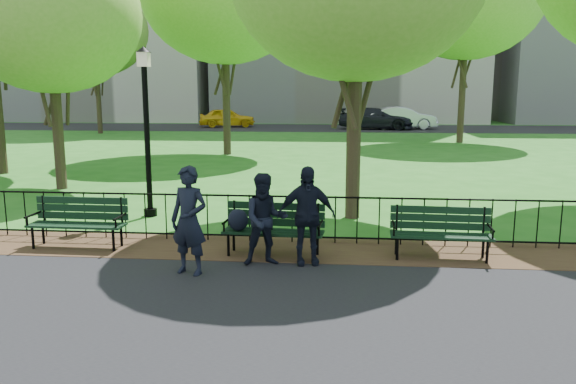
# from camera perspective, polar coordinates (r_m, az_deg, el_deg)

# --- Properties ---
(ground) EXTENTS (120.00, 120.00, 0.00)m
(ground) POSITION_cam_1_polar(r_m,az_deg,el_deg) (8.70, -4.71, -8.55)
(ground) COLOR #23651A
(dirt_strip) EXTENTS (60.00, 1.60, 0.01)m
(dirt_strip) POSITION_cam_1_polar(r_m,az_deg,el_deg) (10.11, -3.24, -5.76)
(dirt_strip) COLOR #372216
(dirt_strip) RESTS_ON ground
(far_street) EXTENTS (70.00, 9.00, 0.01)m
(far_street) POSITION_cam_1_polar(r_m,az_deg,el_deg) (43.22, 3.40, 6.52)
(far_street) COLOR black
(far_street) RESTS_ON ground
(iron_fence) EXTENTS (24.06, 0.06, 1.00)m
(iron_fence) POSITION_cam_1_polar(r_m,az_deg,el_deg) (10.47, -2.86, -2.46)
(iron_fence) COLOR black
(iron_fence) RESTS_ON ground
(park_bench_main) EXTENTS (1.75, 0.67, 0.97)m
(park_bench_main) POSITION_cam_1_polar(r_m,az_deg,el_deg) (9.61, -2.68, -3.08)
(park_bench_main) COLOR black
(park_bench_main) RESTS_ON ground
(park_bench_left_a) EXTENTS (1.73, 0.57, 0.98)m
(park_bench_left_a) POSITION_cam_1_polar(r_m,az_deg,el_deg) (10.80, -20.47, -2.38)
(park_bench_left_a) COLOR black
(park_bench_left_a) RESTS_ON ground
(park_bench_right_a) EXTENTS (1.69, 0.59, 0.94)m
(park_bench_right_a) POSITION_cam_1_polar(r_m,az_deg,el_deg) (9.79, 15.25, -3.46)
(park_bench_right_a) COLOR black
(park_bench_right_a) RESTS_ON ground
(lamppost) EXTENTS (0.34, 0.34, 3.74)m
(lamppost) POSITION_cam_1_polar(r_m,az_deg,el_deg) (12.84, -14.17, 6.54)
(lamppost) COLOR black
(lamppost) RESTS_ON ground
(tree_near_w) EXTENTS (5.00, 5.00, 6.97)m
(tree_near_w) POSITION_cam_1_polar(r_m,az_deg,el_deg) (17.47, -23.07, 16.15)
(tree_near_w) COLOR #2D2116
(tree_near_w) RESTS_ON ground
(tree_far_w) EXTENTS (6.85, 6.85, 9.55)m
(tree_far_w) POSITION_cam_1_polar(r_m,az_deg,el_deg) (39.76, -19.07, 15.23)
(tree_far_w) COLOR #2D2116
(tree_far_w) RESTS_ON ground
(person_left) EXTENTS (0.70, 0.57, 1.68)m
(person_left) POSITION_cam_1_polar(r_m,az_deg,el_deg) (8.69, -10.02, -2.87)
(person_left) COLOR black
(person_left) RESTS_ON asphalt_path
(person_mid) EXTENTS (0.80, 0.55, 1.50)m
(person_mid) POSITION_cam_1_polar(r_m,az_deg,el_deg) (9.03, -2.31, -2.81)
(person_mid) COLOR black
(person_mid) RESTS_ON asphalt_path
(person_right) EXTENTS (1.00, 0.57, 1.61)m
(person_right) POSITION_cam_1_polar(r_m,az_deg,el_deg) (9.07, 1.87, -2.39)
(person_right) COLOR black
(person_right) RESTS_ON asphalt_path
(taxi) EXTENTS (4.60, 2.67, 1.47)m
(taxi) POSITION_cam_1_polar(r_m,az_deg,el_deg) (44.35, -6.22, 7.53)
(taxi) COLOR gold
(taxi) RESTS_ON far_street
(sedan_silver) EXTENTS (5.19, 2.44, 1.65)m
(sedan_silver) POSITION_cam_1_polar(r_m,az_deg,el_deg) (42.52, 11.47, 7.39)
(sedan_silver) COLOR #B5B8BE
(sedan_silver) RESTS_ON far_street
(sedan_dark) EXTENTS (5.68, 2.95, 1.57)m
(sedan_dark) POSITION_cam_1_polar(r_m,az_deg,el_deg) (42.01, 8.89, 7.39)
(sedan_dark) COLOR black
(sedan_dark) RESTS_ON far_street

